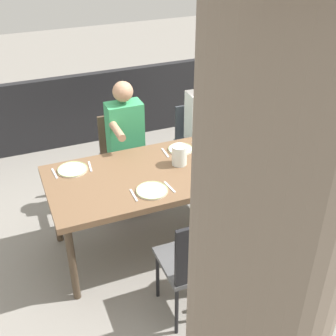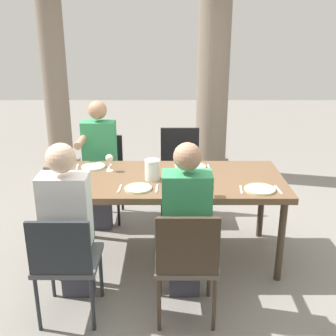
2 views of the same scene
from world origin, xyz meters
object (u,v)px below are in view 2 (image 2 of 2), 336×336
(diner_man_white, at_px, (186,222))
(plate_1, at_px, (138,188))
(stone_column_near, at_px, (54,68))
(plate_2, at_px, (192,167))
(chair_mid_north, at_px, (180,167))
(chair_west_north, at_px, (103,171))
(plate_0, at_px, (93,166))
(stone_column_centre, at_px, (213,75))
(wine_glass_0, at_px, (109,159))
(water_pitcher, at_px, (152,171))
(dining_table, at_px, (169,184))
(plate_3, at_px, (260,189))
(chair_west_south, at_px, (65,259))
(diner_guest_third, at_px, (99,161))
(diner_woman_green, at_px, (68,222))
(chair_mid_south, at_px, (187,258))

(diner_man_white, bearing_deg, plate_1, 131.04)
(stone_column_near, relative_size, plate_2, 11.97)
(chair_mid_north, bearing_deg, chair_west_north, -179.51)
(diner_man_white, xyz_separation_m, plate_0, (-0.83, 0.96, 0.09))
(diner_man_white, relative_size, stone_column_centre, 0.47)
(wine_glass_0, relative_size, water_pitcher, 0.90)
(dining_table, height_order, chair_west_north, chair_west_north)
(dining_table, distance_m, plate_3, 0.78)
(chair_west_north, height_order, plate_1, chair_west_north)
(dining_table, bearing_deg, stone_column_centre, 75.25)
(stone_column_centre, height_order, wine_glass_0, stone_column_centre)
(chair_west_south, xyz_separation_m, diner_guest_third, (-0.00, 1.57, 0.19))
(chair_west_south, bearing_deg, stone_column_centre, 67.09)
(chair_west_north, distance_m, plate_0, 0.66)
(diner_guest_third, bearing_deg, plate_0, -87.36)
(diner_guest_third, height_order, water_pitcher, diner_guest_third)
(plate_1, bearing_deg, plate_2, 48.01)
(chair_west_south, relative_size, chair_mid_north, 0.88)
(plate_3, bearing_deg, stone_column_near, 131.87)
(dining_table, height_order, plate_0, plate_0)
(chair_west_south, bearing_deg, plate_0, 89.15)
(chair_west_north, bearing_deg, plate_1, -67.47)
(diner_woman_green, distance_m, diner_man_white, 0.85)
(diner_man_white, height_order, stone_column_centre, stone_column_centre)
(diner_woman_green, xyz_separation_m, diner_guest_third, (-0.00, 1.39, -0.00))
(plate_0, distance_m, wine_glass_0, 0.22)
(diner_woman_green, bearing_deg, chair_west_north, 89.89)
(stone_column_near, bearing_deg, stone_column_centre, 0.00)
(diner_guest_third, bearing_deg, stone_column_centre, 49.38)
(stone_column_near, bearing_deg, chair_mid_north, -39.45)
(stone_column_near, bearing_deg, diner_guest_third, -62.58)
(dining_table, relative_size, diner_guest_third, 1.51)
(plate_1, bearing_deg, chair_west_south, -127.54)
(diner_man_white, bearing_deg, chair_west_south, -167.84)
(diner_woman_green, distance_m, water_pitcher, 0.89)
(diner_guest_third, height_order, stone_column_near, stone_column_near)
(plate_0, distance_m, plate_2, 0.92)
(chair_west_north, relative_size, plate_1, 3.96)
(dining_table, xyz_separation_m, diner_guest_third, (-0.73, 0.70, -0.02))
(plate_2, bearing_deg, stone_column_near, 131.46)
(plate_0, distance_m, plate_1, 0.69)
(dining_table, distance_m, diner_woman_green, 1.01)
(dining_table, relative_size, stone_column_centre, 0.70)
(dining_table, bearing_deg, chair_west_south, -129.71)
(diner_guest_third, bearing_deg, chair_mid_south, -61.77)
(chair_mid_north, relative_size, diner_guest_third, 0.74)
(chair_west_south, relative_size, plate_0, 3.82)
(plate_3, bearing_deg, dining_table, 158.87)
(plate_1, bearing_deg, chair_mid_south, -58.91)
(dining_table, bearing_deg, stone_column_near, 124.32)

